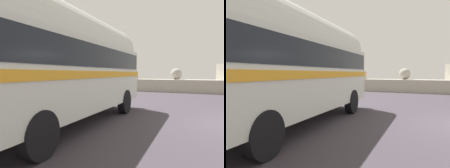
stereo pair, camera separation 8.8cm
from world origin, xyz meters
TOP-DOWN VIEW (x-y plane):
  - vintage_coach at (-5.38, -2.43)m, footprint 3.22×8.77m

SIDE VIEW (x-z plane):
  - vintage_coach at x=-5.38m, z-range 0.20..3.90m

